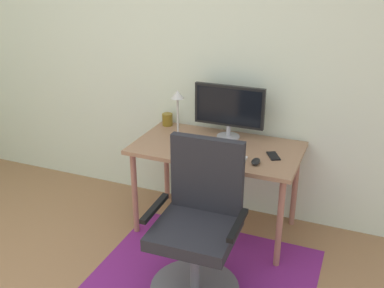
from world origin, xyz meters
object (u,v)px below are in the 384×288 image
(keyboard, at_px, (216,156))
(cell_phone, at_px, (273,156))
(desk, at_px, (217,155))
(monitor, at_px, (229,108))
(office_chair, at_px, (198,236))
(computer_mouse, at_px, (256,161))
(desk_lamp, at_px, (178,107))
(coffee_cup, at_px, (167,119))

(keyboard, bearing_deg, cell_phone, 24.27)
(cell_phone, bearing_deg, desk, 148.17)
(keyboard, relative_size, cell_phone, 3.07)
(monitor, bearing_deg, office_chair, -83.15)
(desk, distance_m, cell_phone, 0.44)
(computer_mouse, height_order, cell_phone, computer_mouse)
(cell_phone, xyz_separation_m, desk_lamp, (-0.74, 0.00, 0.27))
(desk, distance_m, computer_mouse, 0.40)
(coffee_cup, distance_m, cell_phone, 1.01)
(monitor, bearing_deg, desk_lamp, -145.19)
(computer_mouse, bearing_deg, desk_lamp, 165.99)
(desk, xyz_separation_m, keyboard, (0.06, -0.19, 0.08))
(desk, xyz_separation_m, desk_lamp, (-0.31, -0.02, 0.35))
(computer_mouse, distance_m, coffee_cup, 0.99)
(keyboard, bearing_deg, office_chair, -82.04)
(desk, distance_m, coffee_cup, 0.61)
(keyboard, xyz_separation_m, computer_mouse, (0.29, 0.01, 0.01))
(desk_lamp, bearing_deg, computer_mouse, -14.01)
(desk, relative_size, desk_lamp, 3.07)
(monitor, xyz_separation_m, keyboard, (0.04, -0.40, -0.23))
(desk, bearing_deg, computer_mouse, -28.36)
(monitor, relative_size, office_chair, 0.55)
(coffee_cup, relative_size, cell_phone, 0.72)
(coffee_cup, bearing_deg, desk_lamp, -52.31)
(coffee_cup, xyz_separation_m, desk_lamp, (0.23, -0.29, 0.23))
(computer_mouse, bearing_deg, office_chair, -112.37)
(coffee_cup, distance_m, office_chair, 1.24)
(computer_mouse, xyz_separation_m, desk_lamp, (-0.66, 0.16, 0.26))
(monitor, xyz_separation_m, office_chair, (0.11, -0.92, -0.55))
(computer_mouse, xyz_separation_m, office_chair, (-0.22, -0.53, -0.33))
(office_chair, bearing_deg, desk, 98.73)
(cell_phone, height_order, desk_lamp, desk_lamp)
(keyboard, distance_m, desk_lamp, 0.48)
(computer_mouse, bearing_deg, coffee_cup, 152.59)
(desk, relative_size, coffee_cup, 12.31)
(keyboard, height_order, computer_mouse, computer_mouse)
(monitor, height_order, desk_lamp, monitor)
(desk, distance_m, desk_lamp, 0.47)
(keyboard, xyz_separation_m, coffee_cup, (-0.59, 0.46, 0.04))
(monitor, relative_size, keyboard, 1.28)
(desk, xyz_separation_m, office_chair, (0.13, -0.71, -0.24))
(keyboard, height_order, office_chair, office_chair)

